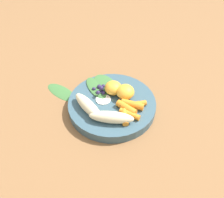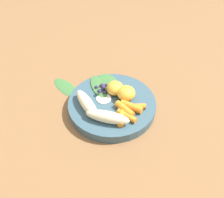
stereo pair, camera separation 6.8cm
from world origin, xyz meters
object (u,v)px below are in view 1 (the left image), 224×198
object	(u,v)px
kale_leaf_stray	(62,92)
banana_peeled_right	(88,106)
bowl	(112,105)
banana_peeled_left	(111,117)
orange_segment_near	(113,88)

from	to	relation	value
kale_leaf_stray	banana_peeled_right	bearing A→B (deg)	171.25
bowl	banana_peeled_right	xyz separation A→B (m)	(0.07, -0.02, 0.03)
banana_peeled_left	kale_leaf_stray	xyz separation A→B (m)	(0.03, -0.21, -0.04)
kale_leaf_stray	bowl	bearing A→B (deg)	-164.55
banana_peeled_left	kale_leaf_stray	distance (m)	0.22
orange_segment_near	kale_leaf_stray	distance (m)	0.17
kale_leaf_stray	banana_peeled_left	bearing A→B (deg)	176.58
bowl	banana_peeled_right	distance (m)	0.08
banana_peeled_left	banana_peeled_right	bearing A→B (deg)	154.59
banana_peeled_right	kale_leaf_stray	xyz separation A→B (m)	(0.00, -0.14, -0.04)
bowl	banana_peeled_left	size ratio (longest dim) A/B	2.13
banana_peeled_left	bowl	bearing A→B (deg)	95.44
banana_peeled_left	banana_peeled_right	distance (m)	0.07
bowl	banana_peeled_left	xyz separation A→B (m)	(0.05, 0.05, 0.03)
banana_peeled_left	banana_peeled_right	world-z (taller)	same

